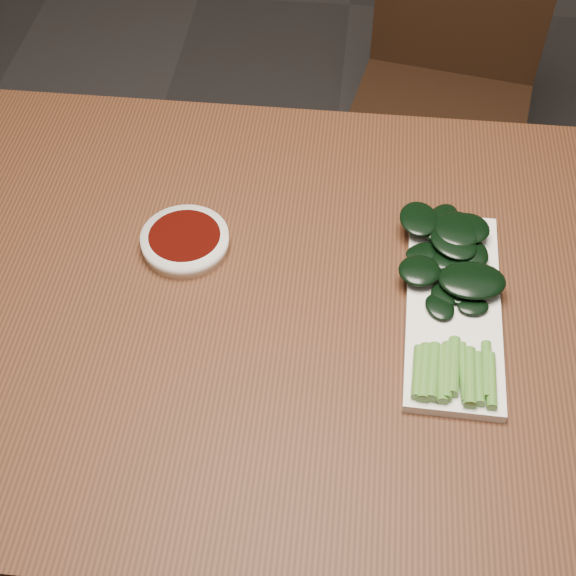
{
  "coord_description": "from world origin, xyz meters",
  "views": [
    {
      "loc": [
        0.05,
        -0.67,
        1.57
      ],
      "look_at": [
        -0.02,
        0.01,
        0.76
      ],
      "focal_mm": 50.0,
      "sensor_mm": 36.0,
      "label": 1
    }
  ],
  "objects": [
    {
      "name": "gai_lan",
      "position": [
        0.2,
        0.03,
        0.78
      ],
      "size": [
        0.15,
        0.34,
        0.03
      ],
      "color": "#4D872E",
      "rests_on": "serving_plate"
    },
    {
      "name": "table",
      "position": [
        0.0,
        0.0,
        0.68
      ],
      "size": [
        1.4,
        0.8,
        0.75
      ],
      "color": "#452413",
      "rests_on": "ground"
    },
    {
      "name": "serving_plate",
      "position": [
        0.2,
        -0.0,
        0.76
      ],
      "size": [
        0.13,
        0.33,
        0.01
      ],
      "rotation": [
        0.0,
        0.0,
        -0.02
      ],
      "color": "white",
      "rests_on": "table"
    },
    {
      "name": "chair_far",
      "position": [
        0.25,
        0.88,
        0.49
      ],
      "size": [
        0.45,
        0.45,
        0.89
      ],
      "rotation": [
        0.0,
        0.0,
        -0.18
      ],
      "color": "black",
      "rests_on": "ground"
    },
    {
      "name": "sauce_bowl",
      "position": [
        -0.17,
        0.07,
        0.76
      ],
      "size": [
        0.12,
        0.12,
        0.02
      ],
      "color": "white",
      "rests_on": "table"
    },
    {
      "name": "ground",
      "position": [
        0.0,
        0.0,
        0.0
      ],
      "size": [
        6.0,
        6.0,
        0.0
      ],
      "primitive_type": "plane",
      "color": "#302D2D",
      "rests_on": "ground"
    }
  ]
}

